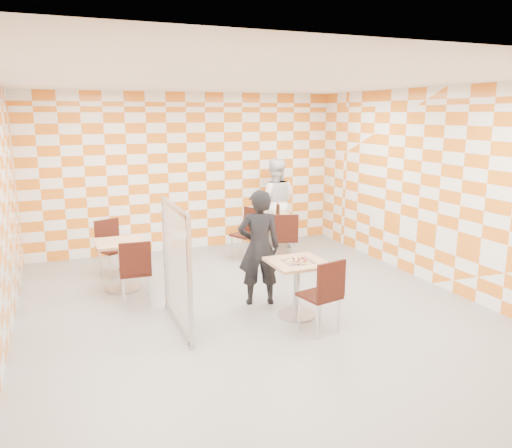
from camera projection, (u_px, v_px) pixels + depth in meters
The scene contains 15 objects.
room_shell at pixel (240, 195), 6.90m from camera, with size 7.00×7.00×7.00m.
main_table at pixel (297, 279), 6.45m from camera, with size 0.70×0.70×0.75m.
second_table at pixel (276, 229), 9.26m from camera, with size 0.70×0.70×0.75m.
empty_table at pixel (121, 257), 7.45m from camera, with size 0.70×0.70×0.75m.
chair_main_front at pixel (325, 290), 5.93m from camera, with size 0.50×0.51×0.92m.
chair_second_front at pixel (285, 235), 8.64m from camera, with size 0.53×0.54×0.92m.
chair_second_side at pixel (249, 229), 9.09m from camera, with size 0.57×0.56×0.92m.
chair_empty_near at pixel (135, 267), 6.82m from camera, with size 0.45×0.46×0.92m.
chair_empty_far at pixel (111, 243), 8.10m from camera, with size 0.55×0.56×0.92m.
partition at pixel (176, 266), 6.04m from camera, with size 0.08×1.38×1.55m.
man_dark at pixel (259, 248), 6.84m from camera, with size 0.59×0.39×1.61m, color black.
man_white at pixel (275, 203), 9.89m from camera, with size 0.85×0.66×1.75m, color white.
pizza_on_foil at pixel (298, 260), 6.38m from camera, with size 0.40×0.40×0.04m.
sport_bottle at pixel (265, 212), 9.15m from camera, with size 0.06×0.06×0.20m.
soda_bottle at pixel (278, 210), 9.29m from camera, with size 0.07×0.07×0.23m.
Camera 1 is at (-2.33, -5.88, 2.60)m, focal length 35.00 mm.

